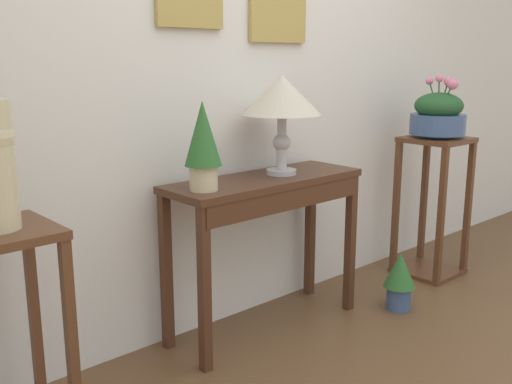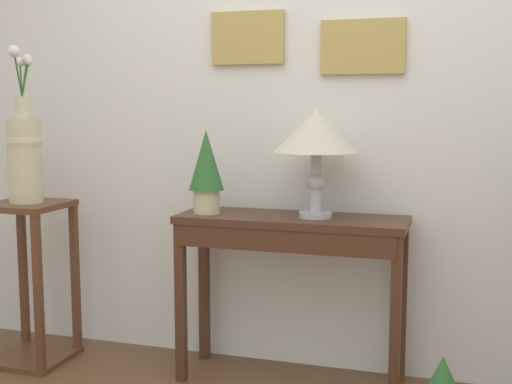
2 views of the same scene
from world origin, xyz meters
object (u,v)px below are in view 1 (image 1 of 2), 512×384
object	(u,v)px
console_table	(268,205)
pedestal_stand_right	(432,207)
pedestal_stand_left	(7,345)
potted_plant_floor	(400,278)
table_lamp	(282,99)
potted_plant_on_console	(203,142)
planter_bowl_wide_right	(438,115)

from	to	relation	value
console_table	pedestal_stand_right	xyz separation A→B (m)	(1.33, -0.11, -0.22)
pedestal_stand_left	potted_plant_floor	bearing A→B (deg)	-5.66
table_lamp	potted_plant_on_console	size ratio (longest dim) A/B	1.25
console_table	pedestal_stand_left	bearing A→B (deg)	-175.07
table_lamp	potted_plant_on_console	distance (m)	0.54
table_lamp	pedestal_stand_right	distance (m)	1.43
console_table	table_lamp	xyz separation A→B (m)	(0.11, 0.02, 0.51)
console_table	pedestal_stand_left	distance (m)	1.36
pedestal_stand_left	planter_bowl_wide_right	world-z (taller)	planter_bowl_wide_right
planter_bowl_wide_right	table_lamp	bearing A→B (deg)	173.80
table_lamp	planter_bowl_wide_right	distance (m)	1.24
potted_plant_on_console	pedestal_stand_right	world-z (taller)	potted_plant_on_console
console_table	pedestal_stand_right	size ratio (longest dim) A/B	1.19
console_table	pedestal_stand_right	distance (m)	1.35
table_lamp	pedestal_stand_right	size ratio (longest dim) A/B	0.55
pedestal_stand_right	potted_plant_floor	bearing A→B (deg)	-161.89
pedestal_stand_left	planter_bowl_wide_right	bearing A→B (deg)	0.08
table_lamp	planter_bowl_wide_right	world-z (taller)	table_lamp
console_table	table_lamp	distance (m)	0.53
console_table	table_lamp	bearing A→B (deg)	10.77
potted_plant_on_console	potted_plant_floor	bearing A→B (deg)	-15.17
console_table	planter_bowl_wide_right	xyz separation A→B (m)	(1.33, -0.11, 0.37)
console_table	potted_plant_floor	xyz separation A→B (m)	(0.70, -0.32, -0.48)
table_lamp	pedestal_stand_left	bearing A→B (deg)	-174.61
pedestal_stand_right	console_table	bearing A→B (deg)	175.26
console_table	potted_plant_floor	size ratio (longest dim) A/B	3.20
planter_bowl_wide_right	potted_plant_floor	bearing A→B (deg)	-161.96
planter_bowl_wide_right	potted_plant_floor	xyz separation A→B (m)	(-0.63, -0.20, -0.85)
console_table	potted_plant_on_console	size ratio (longest dim) A/B	2.68
planter_bowl_wide_right	potted_plant_floor	size ratio (longest dim) A/B	1.16
table_lamp	pedestal_stand_right	world-z (taller)	table_lamp
table_lamp	pedestal_stand_left	world-z (taller)	table_lamp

